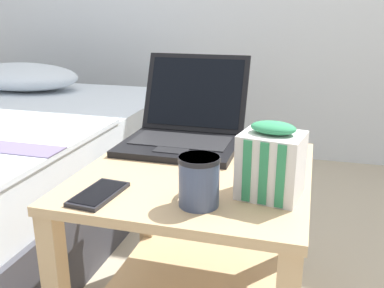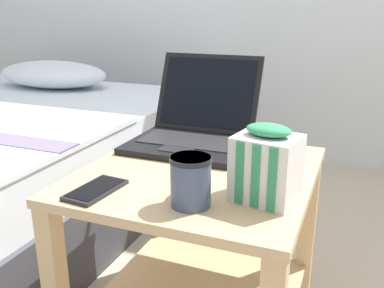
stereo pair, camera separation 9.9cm
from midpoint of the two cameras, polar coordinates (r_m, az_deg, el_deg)
name	(u,v)px [view 2 (the right image)]	position (r m, az deg, el deg)	size (l,w,h in m)	color
bedside_table	(198,233)	(1.14, 3.41, -11.85)	(0.55, 0.59, 0.50)	tan
laptop	(194,127)	(1.25, 2.55, 2.24)	(0.32, 0.35, 0.24)	black
mug_front_left	(191,178)	(0.86, 3.18, -4.62)	(0.08, 0.13, 0.10)	#3F4C6B
snack_bag	(266,165)	(0.90, 13.05, -2.85)	(0.14, 0.13, 0.16)	silver
cell_phone	(96,190)	(0.95, -9.79, -6.09)	(0.09, 0.15, 0.01)	black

